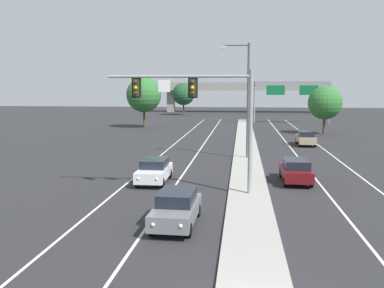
{
  "coord_description": "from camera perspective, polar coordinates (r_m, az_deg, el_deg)",
  "views": [
    {
      "loc": [
        -0.46,
        -10.52,
        6.29
      ],
      "look_at": [
        -3.2,
        12.69,
        3.2
      ],
      "focal_mm": 39.78,
      "sensor_mm": 36.0,
      "label": 1
    }
  ],
  "objects": [
    {
      "name": "highway_sign_gantry",
      "position": [
        77.35,
        13.27,
        7.24
      ],
      "size": [
        13.28,
        0.42,
        7.5
      ],
      "color": "gray",
      "rests_on": "ground"
    },
    {
      "name": "car_oncoming_white",
      "position": [
        28.58,
        -5.06,
        -3.53
      ],
      "size": [
        1.85,
        4.48,
        1.58
      ],
      "color": "silver",
      "rests_on": "ground"
    },
    {
      "name": "overhead_signal_mast",
      "position": [
        24.73,
        1.48,
        5.42
      ],
      "size": [
        8.49,
        0.44,
        7.2
      ],
      "color": "gray",
      "rests_on": "median_island"
    },
    {
      "name": "street_lamp_median",
      "position": [
        37.73,
        7.19,
        6.72
      ],
      "size": [
        2.58,
        0.28,
        10.0
      ],
      "color": "#4C4C51",
      "rests_on": "median_island"
    },
    {
      "name": "tree_far_left_b",
      "position": [
        67.8,
        -6.47,
        6.57
      ],
      "size": [
        5.52,
        5.52,
        7.98
      ],
      "color": "#4C3823",
      "rests_on": "ground"
    },
    {
      "name": "lane_stripe_receding_center",
      "position": [
        36.44,
        14.78,
        -2.65
      ],
      "size": [
        0.14,
        100.0,
        0.01
      ],
      "primitive_type": "cube",
      "color": "silver",
      "rests_on": "ground"
    },
    {
      "name": "edge_stripe_right",
      "position": [
        37.06,
        19.84,
        -2.69
      ],
      "size": [
        0.14,
        100.0,
        0.01
      ],
      "primitive_type": "cube",
      "color": "silver",
      "rests_on": "ground"
    },
    {
      "name": "car_oncoming_grey",
      "position": [
        19.77,
        -2.1,
        -8.54
      ],
      "size": [
        1.91,
        4.51,
        1.58
      ],
      "color": "slate",
      "rests_on": "ground"
    },
    {
      "name": "median_island",
      "position": [
        29.2,
        7.51,
        -4.82
      ],
      "size": [
        2.4,
        110.0,
        0.15
      ],
      "primitive_type": "cube",
      "color": "#9E9B93",
      "rests_on": "ground"
    },
    {
      "name": "lane_stripe_oncoming_center",
      "position": [
        36.32,
        -0.07,
        -2.43
      ],
      "size": [
        0.14,
        100.0,
        0.01
      ],
      "primitive_type": "cube",
      "color": "silver",
      "rests_on": "ground"
    },
    {
      "name": "overpass_bridge",
      "position": [
        111.15,
        7.02,
        7.21
      ],
      "size": [
        42.4,
        6.4,
        7.65
      ],
      "color": "gray",
      "rests_on": "ground"
    },
    {
      "name": "tree_far_right_c",
      "position": [
        60.41,
        17.4,
        5.3
      ],
      "size": [
        4.55,
        4.55,
        6.58
      ],
      "color": "#4C3823",
      "rests_on": "ground"
    },
    {
      "name": "tree_far_left_c",
      "position": [
        98.97,
        -1.15,
        6.72
      ],
      "size": [
        5.18,
        5.18,
        7.49
      ],
      "color": "#4C3823",
      "rests_on": "ground"
    },
    {
      "name": "edge_stripe_left",
      "position": [
        36.86,
        -5.18,
        -2.32
      ],
      "size": [
        0.14,
        100.0,
        0.01
      ],
      "primitive_type": "cube",
      "color": "silver",
      "rests_on": "ground"
    },
    {
      "name": "car_receding_tan",
      "position": [
        48.48,
        15.0,
        0.79
      ],
      "size": [
        1.91,
        4.51,
        1.58
      ],
      "color": "tan",
      "rests_on": "ground"
    },
    {
      "name": "car_receding_darkred",
      "position": [
        29.34,
        13.74,
        -3.43
      ],
      "size": [
        1.83,
        4.47,
        1.58
      ],
      "color": "#5B0F14",
      "rests_on": "ground"
    }
  ]
}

